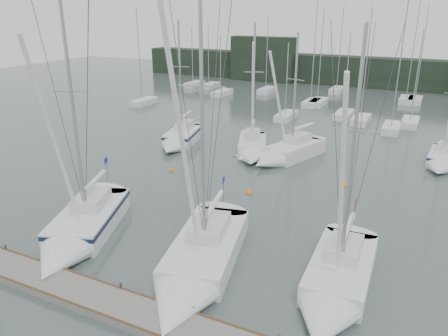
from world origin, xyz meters
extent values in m
plane|color=#495854|center=(0.00, 0.00, 0.00)|extent=(160.00, 160.00, 0.00)
cube|color=#63635E|center=(0.00, -5.00, 0.20)|extent=(24.00, 2.00, 0.40)
cube|color=black|center=(0.00, 62.00, 2.50)|extent=(90.00, 4.00, 5.00)
cube|color=black|center=(-20.00, 60.00, 4.00)|extent=(12.00, 3.00, 8.00)
cube|color=white|center=(-5.55, 42.14, 0.35)|extent=(1.80, 4.50, 0.90)
cylinder|color=#A0A3A7|center=(-5.55, 41.64, 7.30)|extent=(0.12, 0.12, 13.01)
cube|color=white|center=(6.18, 50.49, 0.35)|extent=(1.80, 4.50, 0.90)
cylinder|color=#A0A3A7|center=(6.18, 49.99, 7.73)|extent=(0.12, 0.12, 13.86)
cube|color=white|center=(-6.24, 33.15, 0.35)|extent=(1.80, 4.50, 0.90)
cylinder|color=#A0A3A7|center=(-6.24, 32.65, 5.00)|extent=(0.12, 0.12, 8.40)
cube|color=white|center=(-4.62, 54.05, 0.35)|extent=(1.80, 4.50, 0.90)
cylinder|color=#A0A3A7|center=(-4.62, 53.55, 7.09)|extent=(0.12, 0.12, 12.59)
cube|color=white|center=(-25.17, 48.71, 0.35)|extent=(1.80, 4.50, 0.90)
cylinder|color=#A0A3A7|center=(-25.17, 48.21, 5.80)|extent=(0.12, 0.12, 10.00)
cube|color=white|center=(7.78, 36.53, 0.35)|extent=(1.80, 4.50, 0.90)
cylinder|color=#A0A3A7|center=(7.78, 36.03, 5.83)|extent=(0.12, 0.12, 10.06)
cube|color=white|center=(7.34, 50.73, 0.35)|extent=(1.80, 4.50, 0.90)
cylinder|color=#A0A3A7|center=(7.34, 50.23, 7.06)|extent=(0.12, 0.12, 12.51)
cube|color=white|center=(0.01, 36.97, 0.35)|extent=(1.80, 4.50, 0.90)
cylinder|color=#A0A3A7|center=(0.01, 36.47, 5.53)|extent=(0.12, 0.12, 9.46)
cube|color=white|center=(-28.38, 48.87, 0.35)|extent=(1.80, 4.50, 0.90)
cylinder|color=#A0A3A7|center=(-28.38, 48.37, 5.32)|extent=(0.12, 0.12, 9.04)
cube|color=white|center=(6.13, 32.87, 0.35)|extent=(1.80, 4.50, 0.90)
cylinder|color=#A0A3A7|center=(6.13, 32.37, 7.51)|extent=(0.12, 0.12, 13.41)
cube|color=white|center=(-14.82, 48.83, 0.35)|extent=(1.80, 4.50, 0.90)
cylinder|color=#A0A3A7|center=(-14.82, 48.33, 6.21)|extent=(0.12, 0.12, 10.83)
cube|color=white|center=(-20.32, 43.55, 0.35)|extent=(1.80, 4.50, 0.90)
cylinder|color=#A0A3A7|center=(-20.32, 43.05, 4.83)|extent=(0.12, 0.12, 8.06)
cube|color=white|center=(-4.86, 43.09, 0.35)|extent=(1.80, 4.50, 0.90)
cylinder|color=#A0A3A7|center=(-4.86, 42.59, 6.84)|extent=(0.12, 0.12, 12.07)
cube|color=white|center=(2.39, 35.24, 0.35)|extent=(1.80, 4.50, 0.90)
cylinder|color=#A0A3A7|center=(2.39, 34.74, 6.95)|extent=(0.12, 0.12, 12.30)
cube|color=white|center=(-27.21, 32.52, 0.35)|extent=(1.80, 4.50, 0.90)
cylinder|color=#A0A3A7|center=(-27.21, 32.02, 6.90)|extent=(0.12, 0.12, 12.21)
cube|color=white|center=(-8.13, 0.58, 0.48)|extent=(5.39, 7.52, 1.61)
cone|color=white|center=(-6.35, -3.98, 0.48)|extent=(3.97, 3.87, 3.11)
cube|color=silver|center=(-8.32, 1.08, 1.66)|extent=(2.59, 3.18, 0.75)
cylinder|color=#A0A3A7|center=(-7.95, 0.12, 7.46)|extent=(0.19, 0.19, 12.33)
cylinder|color=white|center=(-8.62, 1.86, 2.63)|extent=(1.49, 3.23, 0.30)
cube|color=#0F1D37|center=(-8.13, 0.58, 1.02)|extent=(5.41, 7.54, 0.27)
cube|color=navy|center=(-9.45, 3.97, 3.22)|extent=(0.23, 0.55, 0.39)
cube|color=white|center=(0.08, 0.81, 0.46)|extent=(4.92, 8.12, 1.54)
cone|color=white|center=(1.31, -4.46, 0.46)|extent=(3.93, 3.91, 3.28)
cube|color=silver|center=(-0.04, 1.31, 1.59)|extent=(2.45, 3.36, 0.72)
cylinder|color=#A0A3A7|center=(0.20, 0.28, 8.17)|extent=(0.18, 0.18, 13.88)
cylinder|color=white|center=(-0.26, 2.28, 2.51)|extent=(1.12, 3.67, 0.29)
cube|color=navy|center=(-0.83, 4.69, 3.07)|extent=(0.15, 0.54, 0.37)
cube|color=white|center=(7.17, 2.01, 0.43)|extent=(3.16, 6.42, 1.45)
cone|color=white|center=(7.35, -2.48, 0.43)|extent=(3.01, 2.82, 2.89)
cube|color=silver|center=(7.15, 2.50, 1.50)|extent=(1.70, 2.59, 0.68)
cylinder|color=#A0A3A7|center=(7.18, 1.56, 6.82)|extent=(0.17, 0.17, 11.33)
cylinder|color=white|center=(7.11, 3.27, 2.36)|extent=(0.40, 3.09, 0.27)
cube|color=maroon|center=(7.03, 5.36, 2.89)|extent=(0.04, 0.52, 0.35)
cube|color=white|center=(-12.62, 19.20, 0.48)|extent=(3.89, 6.03, 1.60)
cone|color=white|center=(-11.69, 15.34, 0.48)|extent=(3.15, 2.94, 2.66)
cube|color=silver|center=(-12.74, 19.72, 1.65)|extent=(1.94, 2.51, 0.75)
cylinder|color=#A0A3A7|center=(-12.52, 18.81, 6.60)|extent=(0.19, 0.19, 10.64)
cylinder|color=white|center=(-12.87, 20.28, 2.61)|extent=(0.92, 2.71, 0.30)
cube|color=#0F1D37|center=(-12.62, 19.20, 1.01)|extent=(3.91, 6.06, 0.27)
cube|color=white|center=(-5.05, 19.47, 0.45)|extent=(4.29, 5.96, 1.51)
cone|color=white|center=(-3.67, 15.85, 0.45)|extent=(3.18, 3.07, 2.52)
cube|color=silver|center=(-5.23, 19.94, 1.56)|extent=(2.07, 2.52, 0.71)
cylinder|color=#A0A3A7|center=(-4.91, 19.11, 6.52)|extent=(0.18, 0.18, 10.62)
cylinder|color=white|center=(-5.44, 20.48, 2.47)|extent=(1.21, 2.58, 0.28)
cube|color=white|center=(-0.91, 19.59, 0.49)|extent=(4.36, 6.37, 1.64)
cone|color=white|center=(-2.25, 15.64, 0.49)|extent=(3.28, 3.21, 2.62)
cube|color=silver|center=(-0.73, 20.11, 1.69)|extent=(2.11, 2.68, 0.76)
cylinder|color=#A0A3A7|center=(-1.04, 19.20, 6.19)|extent=(0.20, 0.20, 9.76)
cylinder|color=white|center=(-0.53, 20.70, 2.67)|extent=(1.21, 2.80, 0.31)
cube|color=white|center=(11.51, 23.82, 0.40)|extent=(2.69, 4.88, 1.34)
cone|color=white|center=(11.24, 20.47, 0.40)|extent=(2.47, 2.20, 2.32)
cube|color=silver|center=(11.55, 24.27, 1.38)|extent=(1.42, 1.98, 0.62)
cylinder|color=white|center=(11.59, 24.76, 2.18)|extent=(0.43, 2.31, 0.25)
cube|color=#0F1D37|center=(11.51, 23.82, 0.85)|extent=(2.71, 4.90, 0.22)
sphere|color=orange|center=(-1.32, 9.99, 0.00)|extent=(0.57, 0.57, 0.57)
sphere|color=orange|center=(4.76, 14.62, 0.00)|extent=(0.57, 0.57, 0.57)
sphere|color=orange|center=(-9.11, 11.42, 0.00)|extent=(0.52, 0.52, 0.52)
ellipsoid|color=white|center=(1.82, 1.34, 5.90)|extent=(0.32, 0.45, 0.19)
cube|color=gray|center=(1.57, 1.42, 5.92)|extent=(0.43, 0.24, 0.10)
cube|color=gray|center=(2.07, 1.27, 5.92)|extent=(0.43, 0.24, 0.10)
camera|label=1|loc=(10.23, -17.65, 13.03)|focal=35.00mm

